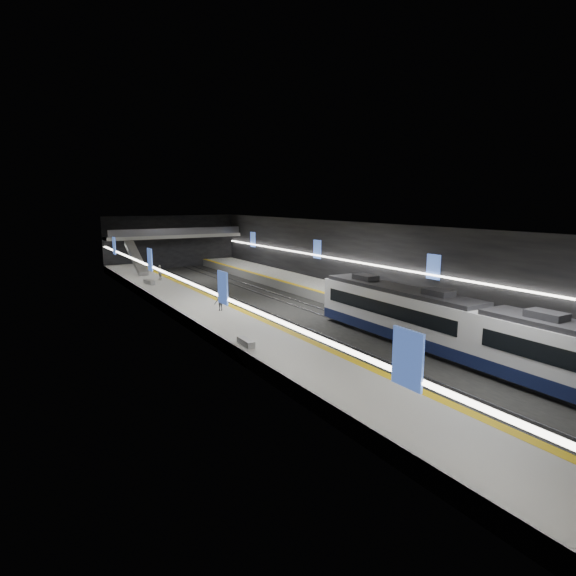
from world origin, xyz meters
TOP-DOWN VIEW (x-y plane):
  - ground at (0.00, 0.00)m, footprint 70.00×70.00m
  - ceiling at (0.00, 0.00)m, footprint 20.00×70.00m
  - wall_left at (-10.00, 0.00)m, footprint 0.04×70.00m
  - wall_right at (10.00, 0.00)m, footprint 0.04×70.00m
  - wall_back at (0.00, 35.00)m, footprint 20.00×0.04m
  - platform_left at (-7.50, 0.00)m, footprint 5.00×70.00m
  - tile_surface_left at (-7.50, 0.00)m, footprint 5.00×70.00m
  - tactile_strip_left at (-5.30, 0.00)m, footprint 0.60×70.00m
  - platform_right at (7.50, 0.00)m, footprint 5.00×70.00m
  - tile_surface_right at (7.50, 0.00)m, footprint 5.00×70.00m
  - tactile_strip_right at (5.30, 0.00)m, footprint 0.60×70.00m
  - rails at (-0.00, 0.00)m, footprint 6.52×70.00m
  - train at (2.50, -19.01)m, footprint 2.69×30.04m
  - ad_posters at (-0.00, 1.00)m, footprint 19.94×53.50m
  - cove_light_left at (-9.80, 0.00)m, footprint 0.25×68.60m
  - cove_light_right at (9.80, 0.00)m, footprint 0.25×68.60m
  - mezzanine_bridge at (0.00, 32.93)m, footprint 20.00×3.00m
  - escalator at (-7.50, 26.00)m, footprint 1.20×7.50m
  - bench_left_near at (-9.36, -10.23)m, footprint 0.53×1.79m
  - bench_left_far at (-8.52, 16.12)m, footprint 0.85×1.95m
  - bench_right_far at (9.19, -1.39)m, footprint 0.58×1.78m
  - passenger_right_a at (6.90, -6.49)m, footprint 0.52×0.74m
  - passenger_left_a at (-6.69, 18.22)m, footprint 0.84×1.14m
  - passenger_left_b at (-6.84, -0.13)m, footprint 1.15×0.89m

SIDE VIEW (x-z plane):
  - ground at x=0.00m, z-range 0.00..0.00m
  - rails at x=0.00m, z-range 0.00..0.12m
  - platform_left at x=-7.50m, z-range 0.00..1.00m
  - platform_right at x=7.50m, z-range 0.00..1.00m
  - tile_surface_left at x=-7.50m, z-range 1.00..1.02m
  - tile_surface_right at x=7.50m, z-range 1.00..1.02m
  - tactile_strip_left at x=-5.30m, z-range 1.01..1.03m
  - tactile_strip_right at x=5.30m, z-range 1.01..1.03m
  - bench_right_far at x=9.19m, z-range 1.00..1.43m
  - bench_left_near at x=-9.36m, z-range 1.00..1.44m
  - bench_left_far at x=-8.52m, z-range 1.00..1.46m
  - passenger_left_b at x=-6.84m, z-range 1.00..2.57m
  - passenger_left_a at x=-6.69m, z-range 1.00..2.79m
  - passenger_right_a at x=6.90m, z-range 1.00..2.92m
  - train at x=2.50m, z-range 0.40..4.00m
  - escalator at x=-7.50m, z-range 0.94..4.86m
  - cove_light_left at x=-9.80m, z-range 3.74..3.86m
  - cove_light_right at x=9.80m, z-range 3.74..3.86m
  - wall_left at x=-10.00m, z-range 0.00..8.00m
  - wall_right at x=10.00m, z-range 0.00..8.00m
  - wall_back at x=0.00m, z-range 0.00..8.00m
  - ad_posters at x=0.00m, z-range 3.40..5.60m
  - mezzanine_bridge at x=0.00m, z-range 4.29..5.79m
  - ceiling at x=0.00m, z-range 7.98..8.02m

